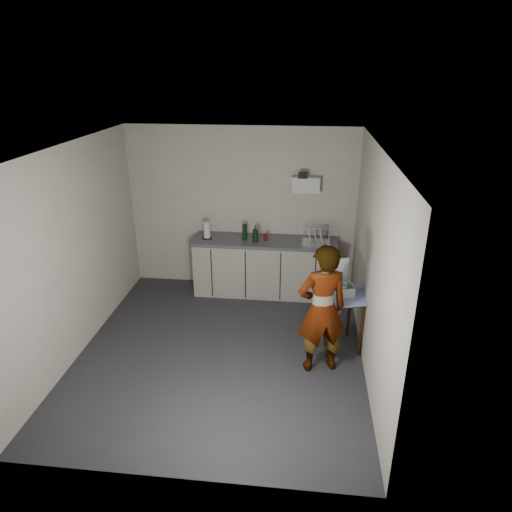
# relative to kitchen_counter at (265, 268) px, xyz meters

# --- Properties ---
(ground) EXTENTS (4.00, 4.00, 0.00)m
(ground) POSITION_rel_kitchen_counter_xyz_m (-0.40, -1.70, -0.43)
(ground) COLOR #2E2D33
(ground) RESTS_ON ground
(wall_back) EXTENTS (3.60, 0.02, 2.60)m
(wall_back) POSITION_rel_kitchen_counter_xyz_m (-0.40, 0.29, 0.87)
(wall_back) COLOR beige
(wall_back) RESTS_ON ground
(wall_right) EXTENTS (0.02, 4.00, 2.60)m
(wall_right) POSITION_rel_kitchen_counter_xyz_m (1.39, -1.70, 0.87)
(wall_right) COLOR beige
(wall_right) RESTS_ON ground
(wall_left) EXTENTS (0.02, 4.00, 2.60)m
(wall_left) POSITION_rel_kitchen_counter_xyz_m (-2.19, -1.70, 0.87)
(wall_left) COLOR beige
(wall_left) RESTS_ON ground
(ceiling) EXTENTS (3.60, 4.00, 0.01)m
(ceiling) POSITION_rel_kitchen_counter_xyz_m (-0.40, -1.70, 2.17)
(ceiling) COLOR silver
(ceiling) RESTS_ON wall_back
(kitchen_counter) EXTENTS (2.24, 0.62, 0.91)m
(kitchen_counter) POSITION_rel_kitchen_counter_xyz_m (0.00, 0.00, 0.00)
(kitchen_counter) COLOR black
(kitchen_counter) RESTS_ON ground
(wall_shelf) EXTENTS (0.42, 0.18, 0.37)m
(wall_shelf) POSITION_rel_kitchen_counter_xyz_m (0.60, 0.22, 1.32)
(wall_shelf) COLOR white
(wall_shelf) RESTS_ON ground
(side_table) EXTENTS (0.74, 0.74, 0.77)m
(side_table) POSITION_rel_kitchen_counter_xyz_m (1.10, -1.43, 0.24)
(side_table) COLOR #34220B
(side_table) RESTS_ON ground
(standing_man) EXTENTS (0.68, 0.54, 1.62)m
(standing_man) POSITION_rel_kitchen_counter_xyz_m (0.85, -1.91, 0.38)
(standing_man) COLOR #B2A593
(standing_man) RESTS_ON ground
(soap_bottle) EXTENTS (0.13, 0.13, 0.27)m
(soap_bottle) POSITION_rel_kitchen_counter_xyz_m (-0.14, -0.10, 0.62)
(soap_bottle) COLOR black
(soap_bottle) RESTS_ON kitchen_counter
(soda_can) EXTENTS (0.06, 0.06, 0.11)m
(soda_can) POSITION_rel_kitchen_counter_xyz_m (0.01, -0.02, 0.54)
(soda_can) COLOR red
(soda_can) RESTS_ON kitchen_counter
(dark_bottle) EXTENTS (0.07, 0.07, 0.25)m
(dark_bottle) POSITION_rel_kitchen_counter_xyz_m (-0.31, -0.03, 0.61)
(dark_bottle) COLOR black
(dark_bottle) RESTS_ON kitchen_counter
(paper_towel) EXTENTS (0.15, 0.15, 0.27)m
(paper_towel) POSITION_rel_kitchen_counter_xyz_m (-0.91, -0.03, 0.61)
(paper_towel) COLOR black
(paper_towel) RESTS_ON kitchen_counter
(dish_rack) EXTENTS (0.42, 0.32, 0.30)m
(dish_rack) POSITION_rel_kitchen_counter_xyz_m (0.79, -0.06, 0.55)
(dish_rack) COLOR white
(dish_rack) RESTS_ON kitchen_counter
(bakery_box) EXTENTS (0.37, 0.37, 0.41)m
(bakery_box) POSITION_rel_kitchen_counter_xyz_m (1.08, -1.38, 0.44)
(bakery_box) COLOR white
(bakery_box) RESTS_ON side_table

